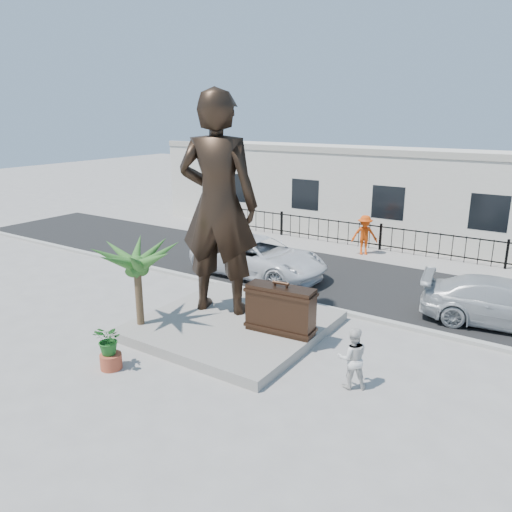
{
  "coord_description": "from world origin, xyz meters",
  "views": [
    {
      "loc": [
        7.81,
        -9.8,
        6.39
      ],
      "look_at": [
        0.0,
        2.0,
        2.3
      ],
      "focal_mm": 35.0,
      "sensor_mm": 36.0,
      "label": 1
    }
  ],
  "objects": [
    {
      "name": "shrub",
      "position": [
        -1.73,
        -2.18,
        0.8
      ],
      "size": [
        0.74,
        0.65,
        0.81
      ],
      "primitive_type": "imported",
      "rotation": [
        0.0,
        0.0,
        0.02
      ],
      "color": "#1E5C1F",
      "rests_on": "planter"
    },
    {
      "name": "fence",
      "position": [
        0.0,
        12.8,
        0.6
      ],
      "size": [
        22.0,
        0.1,
        1.2
      ],
      "primitive_type": "cube",
      "color": "black",
      "rests_on": "ground"
    },
    {
      "name": "planter",
      "position": [
        -1.73,
        -2.18,
        0.2
      ],
      "size": [
        0.56,
        0.56,
        0.4
      ],
      "primitive_type": "cylinder",
      "color": "#AB472D",
      "rests_on": "ground"
    },
    {
      "name": "suitcase",
      "position": [
        1.11,
        1.59,
        0.99
      ],
      "size": [
        2.01,
        0.81,
        1.38
      ],
      "primitive_type": "cube",
      "rotation": [
        0.0,
        0.0,
        0.1
      ],
      "color": "#301F14",
      "rests_on": "plinth"
    },
    {
      "name": "ground",
      "position": [
        0.0,
        0.0,
        0.0
      ],
      "size": [
        100.0,
        100.0,
        0.0
      ],
      "primitive_type": "plane",
      "color": "#9E9991",
      "rests_on": "ground"
    },
    {
      "name": "car_white",
      "position": [
        -2.73,
        6.3,
        0.8
      ],
      "size": [
        5.74,
        2.8,
        1.57
      ],
      "primitive_type": "imported",
      "rotation": [
        0.0,
        0.0,
        1.54
      ],
      "color": "silver",
      "rests_on": "street"
    },
    {
      "name": "statue",
      "position": [
        -1.39,
        2.02,
        3.69
      ],
      "size": [
        2.85,
        2.29,
        6.78
      ],
      "primitive_type": "imported",
      "rotation": [
        0.0,
        0.0,
        3.44
      ],
      "color": "black",
      "rests_on": "plinth"
    },
    {
      "name": "palm_tree",
      "position": [
        -2.67,
        -0.22,
        0.0
      ],
      "size": [
        1.8,
        1.8,
        3.2
      ],
      "primitive_type": null,
      "color": "#2C5D21",
      "rests_on": "ground"
    },
    {
      "name": "car_silver",
      "position": [
        6.28,
        6.38,
        0.72
      ],
      "size": [
        5.18,
        2.78,
        1.43
      ],
      "primitive_type": "imported",
      "rotation": [
        0.0,
        0.0,
        1.73
      ],
      "color": "#B3B6B8",
      "rests_on": "street"
    },
    {
      "name": "tourist",
      "position": [
        3.81,
        0.4,
        0.76
      ],
      "size": [
        0.94,
        0.89,
        1.53
      ],
      "primitive_type": "imported",
      "rotation": [
        0.0,
        0.0,
        3.71
      ],
      "color": "silver",
      "rests_on": "ground"
    },
    {
      "name": "street",
      "position": [
        0.0,
        8.0,
        0.01
      ],
      "size": [
        40.0,
        7.0,
        0.01
      ],
      "primitive_type": "cube",
      "color": "black",
      "rests_on": "ground"
    },
    {
      "name": "building",
      "position": [
        0.0,
        17.0,
        2.2
      ],
      "size": [
        28.0,
        7.0,
        4.4
      ],
      "primitive_type": "cube",
      "color": "silver",
      "rests_on": "ground"
    },
    {
      "name": "curb",
      "position": [
        0.0,
        4.5,
        0.06
      ],
      "size": [
        40.0,
        0.25,
        0.12
      ],
      "primitive_type": "cube",
      "color": "#A5A399",
      "rests_on": "ground"
    },
    {
      "name": "plinth",
      "position": [
        -0.5,
        1.5,
        0.15
      ],
      "size": [
        5.2,
        5.2,
        0.3
      ],
      "primitive_type": "cube",
      "color": "gray",
      "rests_on": "ground"
    },
    {
      "name": "worker",
      "position": [
        -0.35,
        11.61,
        0.94
      ],
      "size": [
        1.37,
        1.16,
        1.84
      ],
      "primitive_type": "imported",
      "rotation": [
        0.0,
        0.0,
        0.49
      ],
      "color": "#E0450B",
      "rests_on": "far_sidewalk"
    },
    {
      "name": "far_sidewalk",
      "position": [
        0.0,
        12.0,
        0.01
      ],
      "size": [
        40.0,
        2.5,
        0.02
      ],
      "primitive_type": "cube",
      "color": "#9E9991",
      "rests_on": "ground"
    }
  ]
}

